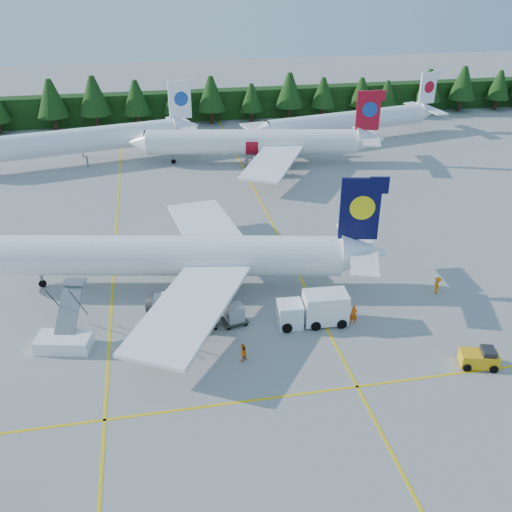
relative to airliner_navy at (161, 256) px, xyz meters
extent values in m
plane|color=#9E9F99|center=(8.70, -12.87, -3.67)|extent=(320.00, 320.00, 0.00)
cube|color=yellow|center=(-5.30, 7.13, -3.66)|extent=(0.25, 120.00, 0.01)
cube|color=yellow|center=(14.70, 7.13, -3.66)|extent=(0.25, 120.00, 0.01)
cube|color=yellow|center=(8.70, -18.87, -3.66)|extent=(80.00, 0.25, 0.01)
cube|color=black|center=(8.70, 69.13, -0.67)|extent=(220.00, 4.00, 6.00)
cylinder|color=white|center=(0.67, -0.13, 0.09)|extent=(35.56, 10.92, 4.17)
cube|color=#070734|center=(19.59, -3.85, 5.30)|extent=(3.96, 1.12, 6.46)
cube|color=white|center=(5.45, 7.96, -0.54)|extent=(8.08, 16.26, 1.18)
cylinder|color=slate|center=(2.86, 5.60, -2.00)|extent=(3.90, 2.83, 2.19)
cube|color=white|center=(2.03, -9.43, -0.54)|extent=(13.07, 16.69, 1.18)
cylinder|color=slate|center=(0.53, -6.26, -2.00)|extent=(3.90, 2.83, 2.19)
cylinder|color=slate|center=(-12.54, 2.46, -2.78)|extent=(0.25, 0.25, 1.77)
cylinder|color=white|center=(16.54, 38.24, 0.01)|extent=(34.93, 10.10, 4.09)
cone|color=white|center=(-1.97, 41.52, 0.01)|extent=(3.53, 4.53, 4.09)
cube|color=#A80B1C|center=(35.16, 34.93, 5.12)|extent=(3.89, 1.03, 6.34)
cube|color=white|center=(21.08, 46.25, -0.60)|extent=(8.19, 16.03, 1.16)
cylinder|color=slate|center=(18.58, 43.89, -2.03)|extent=(3.80, 2.72, 2.15)
cube|color=white|center=(18.04, 29.15, -0.60)|extent=(12.62, 16.41, 1.16)
cylinder|color=slate|center=(16.51, 32.22, -2.03)|extent=(3.80, 2.72, 2.15)
cylinder|color=slate|center=(3.54, 40.54, -2.80)|extent=(0.25, 0.25, 1.74)
cylinder|color=white|center=(-13.14, 43.74, 0.07)|extent=(35.39, 11.52, 4.15)
cube|color=white|center=(5.63, 47.79, 5.26)|extent=(3.93, 1.19, 6.44)
cylinder|color=white|center=(36.62, 48.40, -0.21)|extent=(32.72, 10.80, 3.84)
cone|color=white|center=(19.36, 44.58, -0.21)|extent=(3.46, 4.33, 3.84)
cube|color=white|center=(53.97, 52.23, 4.60)|extent=(3.64, 1.12, 5.96)
cylinder|color=slate|center=(24.50, 45.72, -2.90)|extent=(0.23, 0.23, 1.54)
cube|color=white|center=(-9.14, -9.06, -3.04)|extent=(5.21, 3.48, 1.25)
cube|color=slate|center=(-8.65, -6.84, -1.04)|extent=(2.76, 4.83, 3.38)
cube|color=slate|center=(-8.16, -4.61, 0.49)|extent=(2.30, 1.78, 0.14)
cube|color=white|center=(11.39, -9.28, -2.48)|extent=(2.38, 2.38, 2.37)
cube|color=black|center=(11.39, -9.28, -1.91)|extent=(2.03, 2.25, 1.02)
cube|color=white|center=(14.78, -9.46, -1.97)|extent=(4.20, 2.70, 2.94)
cube|color=#EFAB0D|center=(25.70, -18.21, -2.95)|extent=(3.40, 2.42, 1.21)
cube|color=black|center=(26.34, -18.39, -2.18)|extent=(1.44, 1.67, 0.55)
cube|color=#363B2B|center=(3.44, -8.27, -3.26)|extent=(2.53, 2.14, 0.14)
cube|color=silver|center=(3.44, -8.27, -2.40)|extent=(1.85, 1.81, 1.57)
cube|color=#363B2B|center=(6.32, -8.18, -3.26)|extent=(2.53, 2.14, 0.14)
cube|color=silver|center=(6.32, -8.18, -2.40)|extent=(1.85, 1.81, 1.57)
imported|color=#F54F05|center=(17.39, -10.19, -2.70)|extent=(0.80, 0.63, 1.93)
imported|color=#FF6105|center=(6.13, -13.74, -2.83)|extent=(1.03, 1.00, 1.68)
imported|color=orange|center=(27.72, -6.59, -2.72)|extent=(0.57, 0.81, 1.88)
camera|label=1|loc=(-0.13, -52.64, 27.30)|focal=40.00mm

